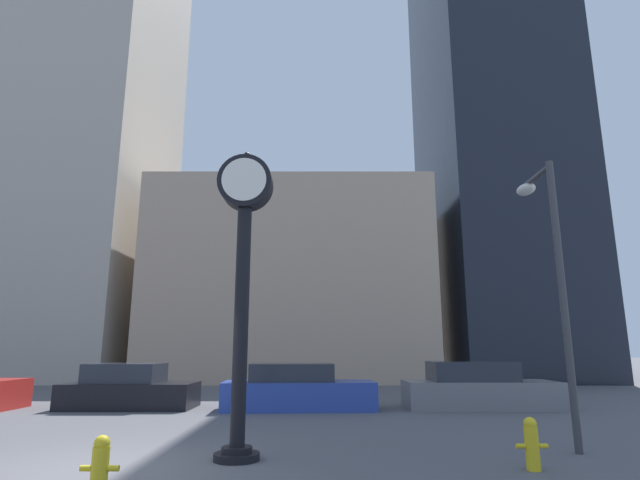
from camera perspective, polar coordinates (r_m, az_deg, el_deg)
ground_plane at (r=9.25m, az=-24.52°, el=-22.75°), size 200.00×200.00×0.00m
building_tall_tower at (r=39.90m, az=-26.15°, el=12.32°), size 11.91×12.00×35.23m
building_storefront_row at (r=32.62m, az=-3.04°, el=-5.40°), size 16.32×12.00×11.51m
building_glass_modern at (r=37.78m, az=18.87°, el=12.65°), size 8.28×12.00×34.73m
street_clock at (r=9.24m, az=-8.64°, el=-1.73°), size 1.01×0.78×5.52m
car_black at (r=17.56m, az=-20.87°, el=-15.66°), size 4.03×1.88×1.38m
car_blue at (r=16.12m, az=-2.50°, el=-16.75°), size 4.74×1.94×1.39m
car_grey at (r=17.14m, az=17.71°, el=-15.88°), size 4.71×1.88×1.44m
fire_hydrant_near at (r=7.63m, az=-23.72°, el=-22.41°), size 0.50×0.22×0.73m
fire_hydrant_far at (r=9.02m, az=23.15°, el=-20.56°), size 0.49×0.21×0.79m
street_lamp_right at (r=11.12m, az=24.77°, el=-1.23°), size 0.36×1.57×5.54m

